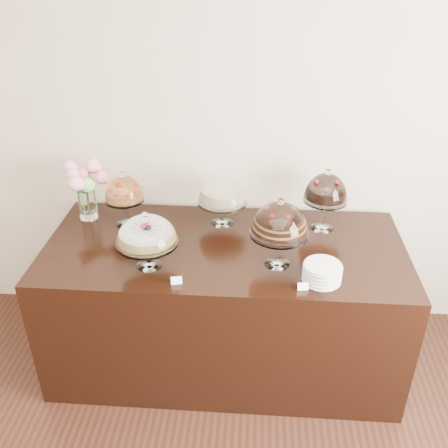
# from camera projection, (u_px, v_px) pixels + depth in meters

# --- Properties ---
(wall_back) EXTENTS (5.00, 0.04, 3.00)m
(wall_back) POSITION_uv_depth(u_px,v_px,m) (228.00, 122.00, 3.22)
(wall_back) COLOR #C3B49D
(wall_back) RESTS_ON ground
(display_counter) EXTENTS (2.20, 1.00, 0.90)m
(display_counter) POSITION_uv_depth(u_px,v_px,m) (225.00, 303.00, 3.27)
(display_counter) COLOR black
(display_counter) RESTS_ON ground
(cake_stand_sugar_sponge) EXTENTS (0.35, 0.35, 0.35)m
(cake_stand_sugar_sponge) POSITION_uv_depth(u_px,v_px,m) (146.00, 233.00, 2.76)
(cake_stand_sugar_sponge) COLOR white
(cake_stand_sugar_sponge) RESTS_ON display_counter
(cake_stand_choco_layer) EXTENTS (0.33, 0.33, 0.43)m
(cake_stand_choco_layer) POSITION_uv_depth(u_px,v_px,m) (280.00, 221.00, 2.74)
(cake_stand_choco_layer) COLOR white
(cake_stand_choco_layer) RESTS_ON display_counter
(cake_stand_cheesecake) EXTENTS (0.32, 0.32, 0.34)m
(cake_stand_cheesecake) POSITION_uv_depth(u_px,v_px,m) (222.00, 194.00, 3.18)
(cake_stand_cheesecake) COLOR white
(cake_stand_cheesecake) RESTS_ON display_counter
(cake_stand_dark_choco) EXTENTS (0.28, 0.28, 0.42)m
(cake_stand_dark_choco) POSITION_uv_depth(u_px,v_px,m) (326.00, 190.00, 3.09)
(cake_stand_dark_choco) COLOR white
(cake_stand_dark_choco) RESTS_ON display_counter
(cake_stand_fruit_tart) EXTENTS (0.25, 0.25, 0.38)m
(cake_stand_fruit_tart) POSITION_uv_depth(u_px,v_px,m) (124.00, 191.00, 3.16)
(cake_stand_fruit_tart) COLOR white
(cake_stand_fruit_tart) RESTS_ON display_counter
(flower_vase) EXTENTS (0.31, 0.28, 0.40)m
(flower_vase) POSITION_uv_depth(u_px,v_px,m) (85.00, 184.00, 3.23)
(flower_vase) COLOR white
(flower_vase) RESTS_ON display_counter
(plate_stack) EXTENTS (0.21, 0.21, 0.10)m
(plate_stack) POSITION_uv_depth(u_px,v_px,m) (322.00, 273.00, 2.71)
(plate_stack) COLOR silver
(plate_stack) RESTS_ON display_counter
(price_card_left) EXTENTS (0.06, 0.03, 0.04)m
(price_card_left) POSITION_uv_depth(u_px,v_px,m) (176.00, 280.00, 2.70)
(price_card_left) COLOR white
(price_card_left) RESTS_ON display_counter
(price_card_right) EXTENTS (0.06, 0.03, 0.04)m
(price_card_right) POSITION_uv_depth(u_px,v_px,m) (303.00, 286.00, 2.65)
(price_card_right) COLOR white
(price_card_right) RESTS_ON display_counter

